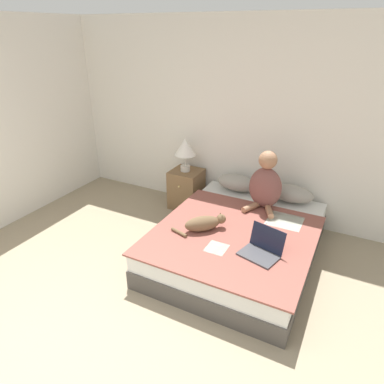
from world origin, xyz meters
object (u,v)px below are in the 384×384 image
at_px(laptop_open, 262,249).
at_px(table_lamp, 185,148).
at_px(person_sitting, 265,184).
at_px(pillow_far, 291,193).
at_px(pillow_near, 237,183).
at_px(nightstand, 186,189).
at_px(bed, 238,241).
at_px(cat_tabby, 204,223).

relative_size(laptop_open, table_lamp, 0.88).
relative_size(person_sitting, table_lamp, 1.49).
xyz_separation_m(pillow_far, table_lamp, (-1.47, -0.04, 0.38)).
xyz_separation_m(pillow_near, nightstand, (-0.75, -0.04, -0.24)).
bearing_deg(person_sitting, pillow_near, 145.84).
bearing_deg(nightstand, table_lamp, -152.32).
height_order(pillow_far, laptop_open, laptop_open).
xyz_separation_m(pillow_near, table_lamp, (-0.76, -0.04, 0.38)).
bearing_deg(laptop_open, bed, 147.56).
distance_m(nightstand, table_lamp, 0.61).
bearing_deg(bed, pillow_near, 112.66).
bearing_deg(cat_tabby, pillow_near, 48.86).
bearing_deg(nightstand, bed, -36.55).
xyz_separation_m(pillow_near, cat_tabby, (0.05, -1.12, -0.02)).
height_order(laptop_open, nightstand, laptop_open).
bearing_deg(table_lamp, pillow_near, 3.22).
bearing_deg(pillow_far, table_lamp, -178.34).
relative_size(pillow_near, table_lamp, 1.15).
height_order(bed, person_sitting, person_sitting).
height_order(pillow_far, person_sitting, person_sitting).
relative_size(bed, laptop_open, 4.91).
xyz_separation_m(laptop_open, table_lamp, (-1.48, 1.21, 0.43)).
height_order(bed, nightstand, nightstand).
height_order(bed, cat_tabby, cat_tabby).
distance_m(laptop_open, table_lamp, 1.97).
relative_size(bed, person_sitting, 2.90).
bearing_deg(bed, nightstand, 143.45).
bearing_deg(table_lamp, bed, -36.09).
relative_size(person_sitting, nightstand, 1.27).
height_order(cat_tabby, table_lamp, table_lamp).
distance_m(pillow_far, person_sitting, 0.45).
distance_m(pillow_near, cat_tabby, 1.12).
bearing_deg(nightstand, laptop_open, -39.63).
relative_size(pillow_far, person_sitting, 0.77).
bearing_deg(pillow_far, nightstand, -178.55).
bearing_deg(laptop_open, nightstand, 155.37).
distance_m(bed, cat_tabby, 0.50).
bearing_deg(person_sitting, pillow_far, 50.76).
xyz_separation_m(bed, pillow_near, (-0.36, 0.86, 0.31)).
distance_m(person_sitting, laptop_open, 1.01).
bearing_deg(bed, laptop_open, -47.44).
xyz_separation_m(cat_tabby, table_lamp, (-0.81, 1.08, 0.40)).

